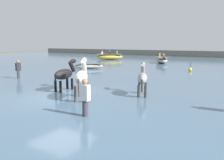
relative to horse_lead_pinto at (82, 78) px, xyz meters
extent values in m
plane|color=#666051|center=(-1.09, -0.20, -1.26)|extent=(120.00, 120.00, 0.00)
cube|color=slate|center=(-1.09, 9.80, -1.09)|extent=(90.00, 90.00, 0.33)
ellipsoid|color=beige|center=(0.04, -0.07, 0.05)|extent=(1.19, 1.54, 0.60)
cylinder|color=#45423C|center=(-0.38, 0.29, -0.75)|extent=(0.14, 0.14, 1.01)
cylinder|color=#45423C|center=(-0.07, 0.47, -0.75)|extent=(0.14, 0.14, 1.01)
cylinder|color=#45423C|center=(0.15, -0.61, -0.75)|extent=(0.14, 0.14, 1.01)
cylinder|color=#45423C|center=(0.46, -0.43, -0.75)|extent=(0.14, 0.14, 1.01)
cylinder|color=beige|center=(-0.35, 0.60, 0.43)|extent=(0.48, 0.59, 0.68)
ellipsoid|color=beige|center=(-0.43, 0.73, 0.74)|extent=(0.44, 0.55, 0.26)
cylinder|color=#45423C|center=(0.40, -0.68, -0.22)|extent=(0.10, 0.10, 0.64)
ellipsoid|color=black|center=(-1.99, 0.94, -0.06)|extent=(0.58, 1.39, 0.54)
cylinder|color=black|center=(-2.19, 1.40, -0.79)|extent=(0.13, 0.13, 0.92)
cylinder|color=black|center=(-1.87, 1.42, -0.79)|extent=(0.13, 0.13, 0.92)
cylinder|color=black|center=(-2.11, 0.45, -0.79)|extent=(0.13, 0.13, 0.92)
cylinder|color=black|center=(-1.79, 0.47, -0.79)|extent=(0.13, 0.13, 0.92)
cylinder|color=black|center=(-2.05, 1.65, 0.28)|extent=(0.25, 0.52, 0.62)
ellipsoid|color=black|center=(-2.06, 1.78, 0.57)|extent=(0.23, 0.48, 0.23)
cylinder|color=black|center=(-1.94, 0.29, -0.31)|extent=(0.09, 0.09, 0.58)
ellipsoid|color=gray|center=(1.97, 2.11, -0.10)|extent=(0.94, 1.38, 0.52)
cylinder|color=#31312F|center=(1.64, 2.47, -0.81)|extent=(0.12, 0.12, 0.89)
cylinder|color=#31312F|center=(1.92, 2.59, -0.81)|extent=(0.12, 0.12, 0.89)
cylinder|color=#31312F|center=(2.01, 1.63, -0.81)|extent=(0.12, 0.12, 0.89)
cylinder|color=#31312F|center=(2.29, 1.75, -0.81)|extent=(0.12, 0.12, 0.89)
cylinder|color=gray|center=(1.69, 2.74, 0.23)|extent=(0.38, 0.52, 0.60)
ellipsoid|color=gray|center=(1.64, 2.86, 0.50)|extent=(0.35, 0.49, 0.22)
cylinder|color=#31312F|center=(2.22, 1.54, -0.35)|extent=(0.08, 0.08, 0.56)
ellipsoid|color=#B2AD9E|center=(-7.59, 10.20, -0.70)|extent=(2.74, 2.32, 0.46)
cube|color=slate|center=(-7.59, 10.20, -0.45)|extent=(2.63, 2.22, 0.04)
ellipsoid|color=#B2AD9E|center=(-3.85, 20.15, -0.59)|extent=(2.79, 3.61, 0.67)
cube|color=slate|center=(-3.85, 20.15, -0.24)|extent=(2.68, 3.47, 0.04)
cube|color=black|center=(-3.02, 18.71, -0.17)|extent=(0.20, 0.18, 0.18)
cube|color=gold|center=(-4.44, 20.93, -0.07)|extent=(0.29, 0.32, 0.30)
sphere|color=beige|center=(-4.44, 20.93, 0.17)|extent=(0.18, 0.18, 0.18)
cube|color=#3356A8|center=(-3.73, 20.22, -0.07)|extent=(0.29, 0.32, 0.30)
sphere|color=tan|center=(-3.73, 20.22, 0.17)|extent=(0.18, 0.18, 0.18)
cube|color=red|center=(-3.27, 19.37, -0.07)|extent=(0.29, 0.32, 0.30)
sphere|color=#A37556|center=(-3.27, 19.37, 0.17)|extent=(0.18, 0.18, 0.18)
ellipsoid|color=gold|center=(-12.68, 21.82, -0.53)|extent=(4.05, 3.44, 0.80)
cube|color=olive|center=(-12.68, 21.82, -0.11)|extent=(3.89, 3.31, 0.04)
cube|color=black|center=(-11.14, 22.90, -0.04)|extent=(0.19, 0.20, 0.18)
cube|color=white|center=(-13.56, 21.15, 0.06)|extent=(0.32, 0.30, 0.30)
sphere|color=beige|center=(-13.56, 21.15, 0.30)|extent=(0.18, 0.18, 0.18)
cube|color=#232328|center=(-12.66, 21.78, 0.06)|extent=(0.32, 0.30, 0.30)
sphere|color=#A37556|center=(-12.66, 21.78, 0.30)|extent=(0.18, 0.18, 0.18)
cube|color=#388E51|center=(-11.69, 22.31, 0.06)|extent=(0.32, 0.30, 0.30)
sphere|color=beige|center=(-11.69, 22.31, 0.30)|extent=(0.18, 0.18, 0.18)
cylinder|color=#383842|center=(-7.68, 2.36, -0.82)|extent=(0.20, 0.20, 0.88)
cube|color=#232328|center=(-7.68, 2.36, -0.11)|extent=(0.25, 0.35, 0.54)
sphere|color=#A37556|center=(-7.68, 2.36, 0.27)|extent=(0.20, 0.20, 0.20)
cylinder|color=#383842|center=(1.73, -1.93, -0.82)|extent=(0.20, 0.20, 0.88)
cube|color=white|center=(1.73, -1.93, -0.11)|extent=(0.33, 0.21, 0.54)
sphere|color=#A37556|center=(1.73, -1.93, 0.27)|extent=(0.20, 0.20, 0.20)
sphere|color=yellow|center=(1.38, 13.26, -0.77)|extent=(0.32, 0.32, 0.32)
cylinder|color=black|center=(1.38, 13.26, -0.40)|extent=(0.04, 0.04, 0.42)
cube|color=#706B5B|center=(-1.09, 37.08, -0.55)|extent=(80.00, 2.40, 1.41)
camera|label=1|loc=(6.69, -8.05, 1.56)|focal=37.98mm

